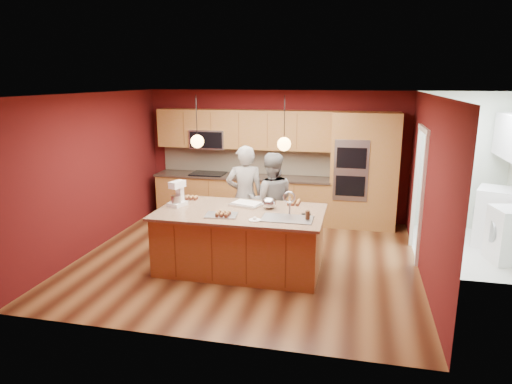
% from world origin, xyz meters
% --- Properties ---
extents(floor, '(5.50, 5.50, 0.00)m').
position_xyz_m(floor, '(0.00, 0.00, 0.00)').
color(floor, '#3E1F10').
rests_on(floor, ground).
extents(ceiling, '(5.50, 5.50, 0.00)m').
position_xyz_m(ceiling, '(0.00, 0.00, 2.70)').
color(ceiling, white).
rests_on(ceiling, ground).
extents(wall_back, '(5.50, 0.00, 5.50)m').
position_xyz_m(wall_back, '(0.00, 2.50, 1.35)').
color(wall_back, '#4D1010').
rests_on(wall_back, ground).
extents(wall_front, '(5.50, 0.00, 5.50)m').
position_xyz_m(wall_front, '(0.00, -2.50, 1.35)').
color(wall_front, '#4D1010').
rests_on(wall_front, ground).
extents(wall_left, '(0.00, 5.00, 5.00)m').
position_xyz_m(wall_left, '(-2.75, 0.00, 1.35)').
color(wall_left, '#4D1010').
rests_on(wall_left, ground).
extents(wall_right, '(0.00, 5.00, 5.00)m').
position_xyz_m(wall_right, '(2.75, 0.00, 1.35)').
color(wall_right, '#4D1010').
rests_on(wall_right, ground).
extents(cabinet_run, '(3.74, 0.64, 2.30)m').
position_xyz_m(cabinet_run, '(-0.68, 2.25, 0.98)').
color(cabinet_run, olive).
rests_on(cabinet_run, floor).
extents(oven_column, '(1.30, 0.62, 2.30)m').
position_xyz_m(oven_column, '(1.85, 2.19, 1.15)').
color(oven_column, olive).
rests_on(oven_column, floor).
extents(doorway_trim, '(0.08, 1.11, 2.20)m').
position_xyz_m(doorway_trim, '(2.73, 0.80, 1.05)').
color(doorway_trim, white).
rests_on(doorway_trim, wall_right).
extents(pendant_left, '(0.20, 0.20, 0.80)m').
position_xyz_m(pendant_left, '(-0.68, -0.39, 2.00)').
color(pendant_left, black).
rests_on(pendant_left, ceiling).
extents(pendant_right, '(0.20, 0.20, 0.80)m').
position_xyz_m(pendant_right, '(0.66, -0.39, 2.00)').
color(pendant_right, black).
rests_on(pendant_right, ceiling).
extents(island, '(2.57, 1.44, 1.32)m').
position_xyz_m(island, '(0.00, -0.39, 0.48)').
color(island, olive).
rests_on(island, floor).
extents(person_left, '(0.75, 0.59, 1.82)m').
position_xyz_m(person_left, '(-0.18, 0.58, 0.91)').
color(person_left, black).
rests_on(person_left, floor).
extents(person_right, '(0.96, 0.83, 1.71)m').
position_xyz_m(person_right, '(0.28, 0.58, 0.86)').
color(person_right, gray).
rests_on(person_right, floor).
extents(stand_mixer, '(0.29, 0.34, 0.40)m').
position_xyz_m(stand_mixer, '(-1.07, -0.33, 1.12)').
color(stand_mixer, white).
rests_on(stand_mixer, island).
extents(sheet_cake, '(0.57, 0.48, 0.05)m').
position_xyz_m(sheet_cake, '(0.01, -0.06, 0.97)').
color(sheet_cake, silver).
rests_on(sheet_cake, island).
extents(cooling_rack, '(0.50, 0.39, 0.02)m').
position_xyz_m(cooling_rack, '(-0.22, -0.71, 0.96)').
color(cooling_rack, '#9C9FA4').
rests_on(cooling_rack, island).
extents(mixing_bowl, '(0.22, 0.22, 0.19)m').
position_xyz_m(mixing_bowl, '(0.39, -0.17, 1.03)').
color(mixing_bowl, silver).
rests_on(mixing_bowl, island).
extents(plate, '(0.18, 0.18, 0.01)m').
position_xyz_m(plate, '(0.32, -0.83, 0.95)').
color(plate, white).
rests_on(plate, island).
extents(tumbler, '(0.07, 0.07, 0.13)m').
position_xyz_m(tumbler, '(1.05, -0.62, 1.01)').
color(tumbler, '#3E2516').
rests_on(tumbler, island).
extents(phone, '(0.15, 0.09, 0.01)m').
position_xyz_m(phone, '(1.00, -0.36, 0.95)').
color(phone, black).
rests_on(phone, island).
extents(cupcakes_left, '(0.22, 0.15, 0.07)m').
position_xyz_m(cupcakes_left, '(-0.99, 0.09, 0.98)').
color(cupcakes_left, '#AF7B41').
rests_on(cupcakes_left, island).
extents(cupcakes_rack, '(0.22, 0.22, 0.06)m').
position_xyz_m(cupcakes_rack, '(-0.18, -0.76, 1.00)').
color(cupcakes_rack, '#AF7B41').
rests_on(cupcakes_rack, island).
extents(cupcakes_right, '(0.21, 0.28, 0.06)m').
position_xyz_m(cupcakes_right, '(0.74, 0.18, 0.98)').
color(cupcakes_right, '#AF7B41').
rests_on(cupcakes_right, island).
extents(washer, '(0.67, 0.68, 0.91)m').
position_xyz_m(washer, '(4.20, 0.83, 0.45)').
color(washer, white).
rests_on(washer, floor).
extents(dryer, '(0.84, 0.85, 1.05)m').
position_xyz_m(dryer, '(4.18, 1.61, 0.52)').
color(dryer, white).
rests_on(dryer, floor).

